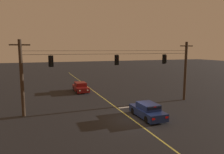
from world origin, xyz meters
name	(u,v)px	position (x,y,z in m)	size (l,w,h in m)	color
ground_plane	(132,119)	(0.00, 0.00, 0.00)	(180.00, 180.00, 0.00)	black
lane_centre_stripe	(100,95)	(0.00, 10.35, 0.00)	(0.14, 60.00, 0.01)	#D1C64C
stop_bar_paint	(133,106)	(1.90, 3.75, 0.00)	(3.40, 0.36, 0.01)	silver
signal_span_assembly	(115,73)	(0.00, 4.35, 3.78)	(20.49, 0.32, 7.24)	#38281C
traffic_light_leftmost	(51,61)	(-6.66, 4.33, 5.19)	(0.48, 0.41, 1.22)	black
traffic_light_left_inner	(117,60)	(0.23, 4.33, 5.19)	(0.48, 0.41, 1.22)	black
traffic_light_centre	(165,59)	(6.28, 4.33, 5.19)	(0.48, 0.41, 1.22)	black
car_waiting_near_lane	(147,111)	(1.57, -0.05, 0.65)	(1.80, 4.33, 1.39)	navy
car_oncoming_lead	(81,87)	(-1.94, 13.91, 0.65)	(1.80, 4.42, 1.39)	maroon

